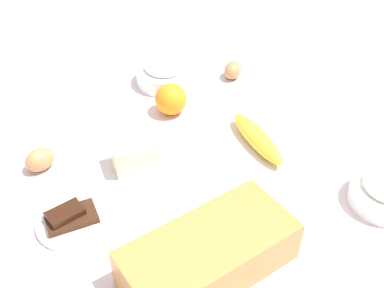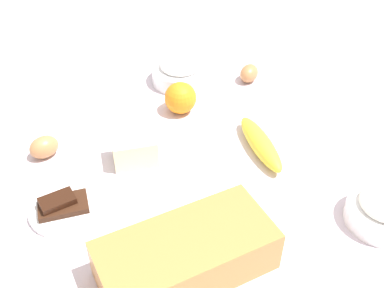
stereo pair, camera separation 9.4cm
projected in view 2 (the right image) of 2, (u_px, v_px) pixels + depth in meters
name	position (u px, v px, depth m)	size (l,w,h in m)	color
ground_plane	(192.00, 162.00, 0.97)	(2.40, 2.40, 0.02)	silver
loaf_pan	(186.00, 255.00, 0.72)	(0.29, 0.15, 0.08)	#B77A3D
flour_bowl	(384.00, 210.00, 0.82)	(0.13, 0.13, 0.06)	white
sugar_bowl	(181.00, 71.00, 1.19)	(0.15, 0.15, 0.07)	white
banana	(260.00, 143.00, 0.98)	(0.19, 0.04, 0.04)	yellow
orange_fruit	(180.00, 98.00, 1.08)	(0.08, 0.08, 0.08)	orange
butter_block	(135.00, 150.00, 0.94)	(0.09, 0.06, 0.06)	#F4EDB2
egg_near_butter	(44.00, 147.00, 0.96)	(0.05, 0.05, 0.06)	#B87C4B
egg_beside_bowl	(249.00, 73.00, 1.20)	(0.05, 0.05, 0.06)	#AE7547
chocolate_plate	(63.00, 208.00, 0.84)	(0.13, 0.13, 0.03)	white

